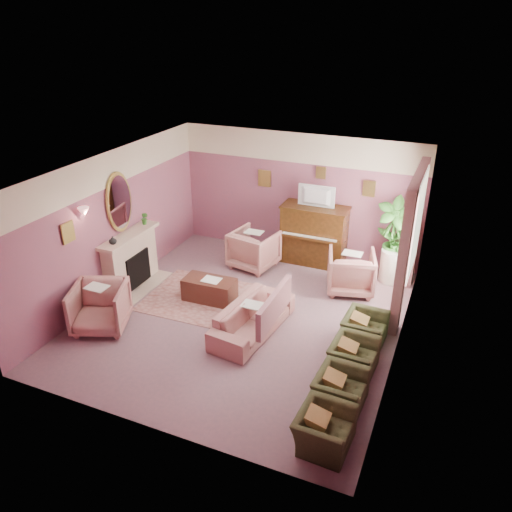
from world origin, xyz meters
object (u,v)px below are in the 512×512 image
at_px(floral_armchair_right, 351,270).
at_px(olive_chair_b, 341,385).
at_px(piano, 314,235).
at_px(side_table, 393,265).
at_px(television, 315,195).
at_px(floral_armchair_front, 100,305).
at_px(coffee_table, 210,290).
at_px(olive_chair_c, 354,352).
at_px(olive_chair_a, 324,424).
at_px(sofa, 253,313).
at_px(floral_armchair_left, 254,247).
at_px(olive_chair_d, 365,325).

height_order(floral_armchair_right, olive_chair_b, floral_armchair_right).
xyz_separation_m(piano, side_table, (1.78, -0.18, -0.30)).
relative_size(olive_chair_b, side_table, 1.11).
bearing_deg(television, floral_armchair_front, -124.17).
bearing_deg(floral_armchair_front, television, 55.83).
xyz_separation_m(piano, olive_chair_b, (1.70, -4.23, -0.31)).
bearing_deg(coffee_table, piano, 60.22).
xyz_separation_m(coffee_table, olive_chair_c, (3.06, -1.03, 0.11)).
distance_m(floral_armchair_right, olive_chair_a, 4.15).
relative_size(olive_chair_a, olive_chair_b, 1.00).
distance_m(coffee_table, olive_chair_a, 4.06).
distance_m(floral_armchair_front, olive_chair_c, 4.42).
height_order(sofa, olive_chair_b, sofa).
relative_size(floral_armchair_left, floral_armchair_right, 1.00).
bearing_deg(sofa, piano, 86.94).
relative_size(floral_armchair_front, olive_chair_c, 1.20).
bearing_deg(olive_chair_a, floral_armchair_left, 123.24).
relative_size(sofa, olive_chair_c, 2.42).
bearing_deg(piano, olive_chair_d, -56.65).
bearing_deg(olive_chair_a, floral_armchair_right, 98.79).
bearing_deg(floral_armchair_front, olive_chair_c, 7.60).
bearing_deg(olive_chair_a, piano, 108.64).
distance_m(sofa, floral_armchair_left, 2.51).
bearing_deg(olive_chair_b, floral_armchair_right, 100.94).
bearing_deg(floral_armchair_front, floral_armchair_left, 64.69).
relative_size(television, coffee_table, 0.80).
bearing_deg(piano, coffee_table, -119.78).
bearing_deg(side_table, sofa, -124.19).
bearing_deg(side_table, floral_armchair_left, -169.46).
relative_size(piano, olive_chair_a, 1.80).
distance_m(olive_chair_b, olive_chair_d, 1.64).
height_order(floral_armchair_front, side_table, floral_armchair_front).
height_order(television, side_table, television).
bearing_deg(olive_chair_d, floral_armchair_right, 111.12).
height_order(coffee_table, olive_chair_a, olive_chair_a).
distance_m(piano, sofa, 3.05).
height_order(television, olive_chair_d, television).
bearing_deg(side_table, floral_armchair_front, -139.46).
distance_m(olive_chair_c, side_table, 3.22).
xyz_separation_m(piano, olive_chair_c, (1.70, -3.41, -0.31)).
bearing_deg(floral_armchair_right, television, 140.03).
bearing_deg(olive_chair_d, floral_armchair_left, 146.68).
bearing_deg(olive_chair_c, floral_armchair_front, -172.40).
relative_size(floral_armchair_left, olive_chair_a, 1.20).
xyz_separation_m(sofa, olive_chair_d, (1.86, 0.45, -0.04)).
distance_m(sofa, olive_chair_b, 2.21).
distance_m(television, olive_chair_b, 4.68).
height_order(olive_chair_b, olive_chair_d, same).
bearing_deg(floral_armchair_right, coffee_table, -149.46).
bearing_deg(olive_chair_c, olive_chair_a, -90.00).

